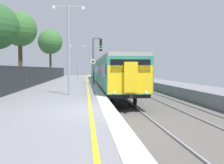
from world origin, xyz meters
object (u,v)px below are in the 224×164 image
object	(u,v)px
platform_lamp_mid	(69,42)
platform_lamp_far	(78,59)
background_tree_right	(50,43)
background_tree_left	(20,31)
speed_limit_sign	(93,68)
signal_gantry	(96,55)
commuter_train_at_platform	(105,72)

from	to	relation	value
platform_lamp_mid	platform_lamp_far	distance (m)	18.31
background_tree_right	background_tree_left	bearing A→B (deg)	-89.11
speed_limit_sign	platform_lamp_far	bearing A→B (deg)	103.82
signal_gantry	platform_lamp_far	distance (m)	5.83
speed_limit_sign	background_tree_left	bearing A→B (deg)	-174.39
speed_limit_sign	background_tree_right	xyz separation A→B (m)	(-7.54, 23.20, 4.86)
background_tree_left	signal_gantry	bearing A→B (deg)	20.06
speed_limit_sign	background_tree_right	bearing A→B (deg)	108.00
platform_lamp_mid	signal_gantry	bearing A→B (deg)	80.34
platform_lamp_far	background_tree_right	size ratio (longest dim) A/B	0.54
platform_lamp_mid	platform_lamp_far	size ratio (longest dim) A/B	1.15
platform_lamp_mid	background_tree_left	distance (m)	11.67
platform_lamp_mid	background_tree_left	size ratio (longest dim) A/B	0.78
background_tree_right	platform_lamp_mid	bearing A→B (deg)	-80.49
speed_limit_sign	background_tree_right	distance (m)	24.87
signal_gantry	platform_lamp_far	bearing A→B (deg)	112.16
commuter_train_at_platform	background_tree_right	distance (m)	19.00
platform_lamp_far	background_tree_right	world-z (taller)	background_tree_right
commuter_train_at_platform	platform_lamp_mid	xyz separation A→B (m)	(-3.68, -18.42, 2.05)
signal_gantry	platform_lamp_far	world-z (taller)	signal_gantry
commuter_train_at_platform	speed_limit_sign	distance (m)	7.79
platform_lamp_far	background_tree_left	distance (m)	10.05
background_tree_left	background_tree_right	world-z (taller)	background_tree_right
commuter_train_at_platform	platform_lamp_far	bearing A→B (deg)	-178.27
speed_limit_sign	platform_lamp_far	world-z (taller)	platform_lamp_far
speed_limit_sign	platform_lamp_mid	distance (m)	11.13
signal_gantry	commuter_train_at_platform	bearing A→B (deg)	74.98
signal_gantry	background_tree_right	distance (m)	22.83
platform_lamp_mid	background_tree_right	bearing A→B (deg)	99.51
platform_lamp_mid	background_tree_right	size ratio (longest dim) A/B	0.62
commuter_train_at_platform	background_tree_right	xyz separation A→B (m)	(-9.38, 15.64, 5.33)
platform_lamp_far	background_tree_left	world-z (taller)	background_tree_left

